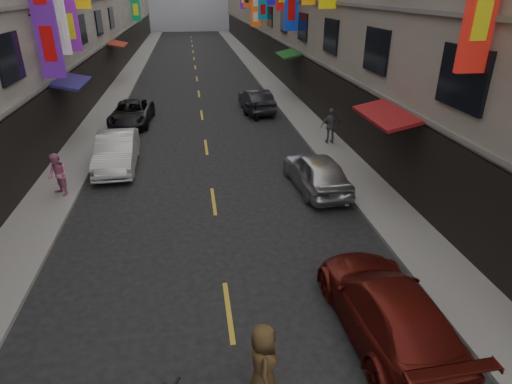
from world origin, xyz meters
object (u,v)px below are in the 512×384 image
object	(u,v)px
car_left_mid	(117,151)
car_right_mid	(316,171)
car_right_near	(387,309)
car_right_far	(256,101)
scooter_far_right	(251,111)
pedestrian_lfar	(58,175)
pedestrian_rfar	(331,126)
car_left_far	(132,113)
pedestrian_crossing	(263,364)

from	to	relation	value
car_left_mid	car_right_mid	bearing A→B (deg)	-25.04
car_right_near	car_right_far	world-z (taller)	car_right_near
car_right_mid	car_right_far	world-z (taller)	car_right_mid
scooter_far_right	car_right_near	distance (m)	18.06
car_right_mid	pedestrian_lfar	bearing A→B (deg)	-7.98
pedestrian_rfar	car_left_far	bearing A→B (deg)	-25.75
car_right_mid	pedestrian_rfar	distance (m)	5.32
scooter_far_right	car_right_far	bearing A→B (deg)	-128.68
pedestrian_lfar	pedestrian_crossing	size ratio (longest dim) A/B	0.93
car_right_mid	pedestrian_lfar	world-z (taller)	pedestrian_lfar
car_left_mid	pedestrian_lfar	bearing A→B (deg)	-122.67
pedestrian_crossing	car_right_near	bearing A→B (deg)	-62.23
car_left_mid	pedestrian_lfar	world-z (taller)	pedestrian_lfar
car_left_far	pedestrian_lfar	xyz separation A→B (m)	(-1.57, -9.50, 0.28)
scooter_far_right	car_right_far	distance (m)	1.68
car_left_far	pedestrian_crossing	bearing A→B (deg)	-73.79
car_left_mid	pedestrian_crossing	size ratio (longest dim) A/B	2.63
car_right_far	pedestrian_rfar	distance (m)	7.45
car_right_far	pedestrian_crossing	size ratio (longest dim) A/B	2.45
car_right_near	car_right_far	bearing A→B (deg)	-91.94
car_right_mid	pedestrian_crossing	world-z (taller)	pedestrian_crossing
car_right_near	pedestrian_rfar	xyz separation A→B (m)	(2.72, 12.65, 0.28)
pedestrian_lfar	pedestrian_crossing	xyz separation A→B (m)	(5.99, -9.65, -0.06)
car_left_mid	car_left_far	distance (m)	6.72
car_right_mid	pedestrian_rfar	xyz separation A→B (m)	(2.12, 4.87, 0.27)
car_right_near	pedestrian_rfar	bearing A→B (deg)	-103.87
car_left_mid	car_right_near	distance (m)	13.36
car_left_far	car_right_near	distance (m)	19.38
car_left_far	pedestrian_lfar	world-z (taller)	pedestrian_lfar
scooter_far_right	car_right_mid	xyz separation A→B (m)	(1.11, -10.27, 0.27)
scooter_far_right	pedestrian_crossing	distance (m)	19.45
car_right_near	car_left_mid	bearing A→B (deg)	-58.67
pedestrian_rfar	car_right_near	bearing A→B (deg)	79.62
scooter_far_right	car_left_mid	world-z (taller)	car_left_mid
car_left_mid	pedestrian_rfar	distance (m)	10.12
scooter_far_right	car_right_far	xyz separation A→B (m)	(0.58, 1.55, 0.25)
car_right_near	pedestrian_crossing	size ratio (longest dim) A/B	2.83
car_left_far	car_right_far	world-z (taller)	car_right_far
pedestrian_lfar	pedestrian_crossing	world-z (taller)	pedestrian_lfar
car_left_mid	scooter_far_right	bearing A→B (deg)	43.71
car_left_far	car_right_far	size ratio (longest dim) A/B	1.10
car_right_near	pedestrian_lfar	bearing A→B (deg)	-44.91
pedestrian_rfar	pedestrian_crossing	size ratio (longest dim) A/B	1.01
scooter_far_right	pedestrian_rfar	world-z (taller)	pedestrian_rfar
car_right_near	car_right_mid	bearing A→B (deg)	-96.16
car_right_far	scooter_far_right	bearing A→B (deg)	63.71
car_left_mid	pedestrian_lfar	size ratio (longest dim) A/B	2.82
pedestrian_crossing	car_left_mid	bearing A→B (deg)	24.23
car_left_mid	car_right_mid	world-z (taller)	car_left_mid
pedestrian_lfar	pedestrian_rfar	xyz separation A→B (m)	(11.68, 4.24, 0.07)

